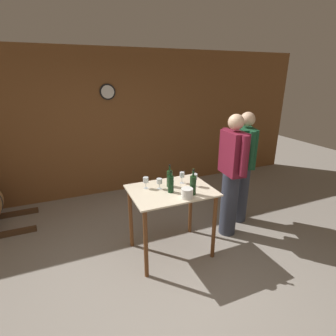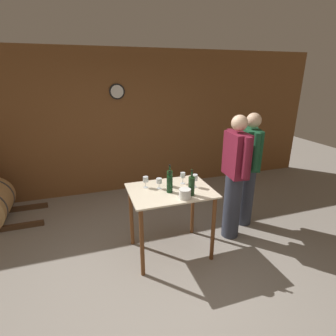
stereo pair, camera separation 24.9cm
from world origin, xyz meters
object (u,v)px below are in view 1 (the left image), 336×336
object	(u,v)px
wine_glass_near_left	(146,180)
wine_bottle_center	(193,185)
person_host	(232,174)
wine_bottle_left	(170,178)
wine_glass_near_right	(182,175)
ice_bucket	(187,193)
wine_bottle_far_left	(171,184)
wine_glass_far_side	(194,177)
person_visitor_with_scarf	(243,166)
wine_glass_near_center	(159,181)

from	to	relation	value
wine_glass_near_left	wine_bottle_center	bearing A→B (deg)	-39.95
wine_glass_near_left	person_host	xyz separation A→B (m)	(1.22, -0.08, -0.07)
person_host	wine_bottle_left	bearing A→B (deg)	178.72
wine_bottle_left	wine_glass_near_right	size ratio (longest dim) A/B	1.93
wine_bottle_center	wine_glass_near_left	xyz separation A→B (m)	(-0.45, 0.38, -0.02)
ice_bucket	wine_bottle_left	bearing A→B (deg)	98.02
wine_bottle_far_left	wine_glass_far_side	xyz separation A→B (m)	(0.35, 0.05, 0.01)
wine_glass_near_right	person_visitor_with_scarf	xyz separation A→B (m)	(1.12, 0.19, -0.09)
wine_bottle_far_left	ice_bucket	size ratio (longest dim) A/B	2.03
wine_bottle_left	ice_bucket	size ratio (longest dim) A/B	2.13
wine_glass_near_left	wine_glass_near_center	bearing A→B (deg)	-28.12
wine_bottle_center	person_visitor_with_scarf	xyz separation A→B (m)	(1.16, 0.54, -0.10)
wine_bottle_left	wine_glass_near_left	size ratio (longest dim) A/B	2.00
wine_bottle_center	wine_glass_near_right	size ratio (longest dim) A/B	2.10
wine_glass_near_center	person_host	distance (m)	1.07
wine_bottle_center	wine_glass_far_side	bearing A→B (deg)	57.37
wine_glass_near_left	wine_bottle_far_left	bearing A→B (deg)	-43.09
wine_bottle_left	wine_bottle_center	distance (m)	0.36
wine_bottle_far_left	wine_glass_near_center	world-z (taller)	wine_bottle_far_left
wine_glass_near_left	wine_glass_far_side	bearing A→B (deg)	-16.58
wine_bottle_center	wine_glass_near_left	size ratio (longest dim) A/B	2.18
wine_glass_near_center	wine_glass_near_right	bearing A→B (deg)	9.20
wine_bottle_far_left	wine_bottle_center	distance (m)	0.27
wine_glass_near_right	wine_bottle_far_left	bearing A→B (deg)	-141.16
person_host	ice_bucket	bearing A→B (deg)	-157.71
wine_glass_near_right	ice_bucket	world-z (taller)	wine_glass_near_right
wine_bottle_center	wine_glass_far_side	distance (m)	0.24
wine_bottle_far_left	wine_bottle_center	world-z (taller)	wine_bottle_center
wine_glass_near_center	ice_bucket	bearing A→B (deg)	-60.99
wine_bottle_far_left	wine_bottle_left	xyz separation A→B (m)	(0.06, 0.16, 0.00)
wine_glass_far_side	person_host	bearing A→B (deg)	8.35
wine_glass_far_side	wine_glass_near_left	bearing A→B (deg)	163.42
ice_bucket	person_visitor_with_scarf	distance (m)	1.40
wine_glass_near_right	person_host	world-z (taller)	person_host
wine_bottle_far_left	person_visitor_with_scarf	bearing A→B (deg)	15.64
wine_glass_near_center	wine_bottle_far_left	bearing A→B (deg)	-58.07
person_host	wine_bottle_center	bearing A→B (deg)	-158.72
wine_glass_near_center	wine_glass_far_side	xyz separation A→B (m)	(0.44, -0.09, 0.02)
wine_glass_far_side	person_visitor_with_scarf	world-z (taller)	person_visitor_with_scarf
wine_bottle_far_left	person_host	distance (m)	1.00
wine_glass_near_center	wine_glass_far_side	size ratio (longest dim) A/B	0.81
wine_bottle_left	wine_glass_near_left	bearing A→B (deg)	168.43
wine_glass_near_center	ice_bucket	xyz separation A→B (m)	(0.20, -0.36, -0.04)
wine_glass_near_right	person_host	xyz separation A→B (m)	(0.74, -0.06, -0.08)
wine_bottle_far_left	person_visitor_with_scarf	xyz separation A→B (m)	(1.37, 0.38, -0.09)
wine_bottle_center	wine_glass_near_center	bearing A→B (deg)	135.39
wine_glass_near_right	ice_bucket	size ratio (longest dim) A/B	1.10
person_host	wine_bottle_far_left	bearing A→B (deg)	-171.74
wine_glass_near_center	wine_glass_near_left	bearing A→B (deg)	151.88
wine_bottle_left	wine_glass_far_side	distance (m)	0.31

